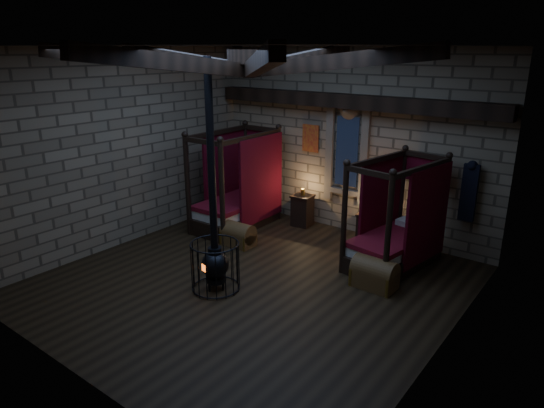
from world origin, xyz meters
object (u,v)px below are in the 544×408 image
Objects in this scene: trunk_left at (238,235)px; trunk_right at (374,274)px; bed_left at (238,203)px; stove at (215,260)px; bed_right at (395,240)px.

trunk_left is 0.92× the size of trunk_right.
trunk_left is 3.27m from trunk_right.
stove reaches higher than bed_left.
bed_left is 4.00m from bed_right.
bed_left is 1.32m from trunk_left.
trunk_right is at bearing -74.70° from bed_right.
bed_left is 0.57× the size of stove.
bed_left is at bearing 136.52° from stove.
bed_left is at bearing 129.70° from trunk_left.
trunk_left is 2.10m from stove.
stove is (-2.24, -1.80, 0.32)m from trunk_right.
trunk_right is (0.12, -1.14, -0.27)m from bed_right.
bed_left is at bearing 168.05° from trunk_right.
bed_right is 1.18m from trunk_right.
stove reaches higher than trunk_right.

